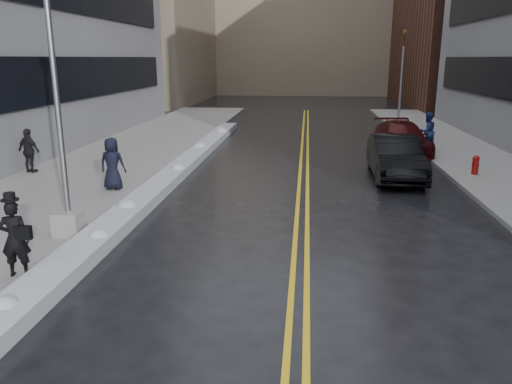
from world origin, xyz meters
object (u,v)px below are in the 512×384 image
(lamppost, at_px, (61,140))
(fire_hydrant, at_px, (476,164))
(traffic_signal, at_px, (402,75))
(pedestrian_c, at_px, (112,164))
(pedestrian_fedora, at_px, (15,239))
(car_maroon, at_px, (401,138))
(pedestrian_east, at_px, (427,132))
(pedestrian_d, at_px, (29,151))
(car_black, at_px, (396,157))

(lamppost, distance_m, fire_hydrant, 14.81)
(traffic_signal, distance_m, pedestrian_c, 21.61)
(pedestrian_fedora, xyz_separation_m, car_maroon, (10.30, 15.45, -0.20))
(pedestrian_c, xyz_separation_m, pedestrian_east, (12.16, 8.58, 0.03))
(pedestrian_c, relative_size, pedestrian_east, 0.97)
(pedestrian_c, distance_m, pedestrian_d, 4.66)
(fire_hydrant, relative_size, car_maroon, 0.14)
(pedestrian_d, bearing_deg, car_black, -158.41)
(lamppost, bearing_deg, pedestrian_fedora, -87.68)
(traffic_signal, relative_size, pedestrian_fedora, 3.78)
(lamppost, relative_size, pedestrian_d, 4.47)
(traffic_signal, bearing_deg, fire_hydrant, -87.95)
(pedestrian_fedora, relative_size, car_black, 0.33)
(pedestrian_c, bearing_deg, car_maroon, -140.78)
(lamppost, relative_size, fire_hydrant, 10.45)
(car_black, bearing_deg, pedestrian_fedora, -131.43)
(pedestrian_fedora, xyz_separation_m, pedestrian_c, (-0.68, 6.91, 0.08))
(car_maroon, bearing_deg, pedestrian_d, -160.69)
(lamppost, height_order, pedestrian_d, lamppost)
(lamppost, xyz_separation_m, pedestrian_fedora, (0.10, -2.47, -1.59))
(pedestrian_c, bearing_deg, pedestrian_d, -25.81)
(fire_hydrant, relative_size, car_black, 0.15)
(lamppost, bearing_deg, pedestrian_c, 97.38)
(pedestrian_fedora, bearing_deg, pedestrian_d, -73.86)
(fire_hydrant, distance_m, pedestrian_d, 17.09)
(pedestrian_fedora, height_order, pedestrian_c, pedestrian_c)
(traffic_signal, height_order, pedestrian_d, traffic_signal)
(traffic_signal, relative_size, pedestrian_d, 3.52)
(car_black, bearing_deg, fire_hydrant, 6.44)
(lamppost, relative_size, car_maroon, 1.49)
(fire_hydrant, distance_m, car_maroon, 5.33)
(lamppost, distance_m, car_black, 12.16)
(fire_hydrant, height_order, pedestrian_c, pedestrian_c)
(pedestrian_d, xyz_separation_m, car_black, (13.98, 1.12, -0.20))
(lamppost, bearing_deg, traffic_signal, 61.79)
(pedestrian_c, relative_size, car_black, 0.36)
(fire_hydrant, relative_size, traffic_signal, 0.12)
(lamppost, distance_m, pedestrian_d, 8.24)
(pedestrian_east, distance_m, car_black, 5.83)
(fire_hydrant, xyz_separation_m, car_black, (-3.04, -0.31, 0.25))
(pedestrian_fedora, distance_m, car_black, 13.67)
(fire_hydrant, height_order, car_black, car_black)
(pedestrian_c, distance_m, pedestrian_east, 14.88)
(pedestrian_east, distance_m, car_maroon, 1.22)
(traffic_signal, xyz_separation_m, car_black, (-2.54, -14.31, -2.60))
(lamppost, xyz_separation_m, pedestrian_east, (11.59, 13.02, -1.48))
(traffic_signal, height_order, pedestrian_c, traffic_signal)
(fire_hydrant, height_order, pedestrian_east, pedestrian_east)
(traffic_signal, xyz_separation_m, car_maroon, (-1.40, -9.02, -2.66))
(traffic_signal, bearing_deg, pedestrian_fedora, -115.56)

